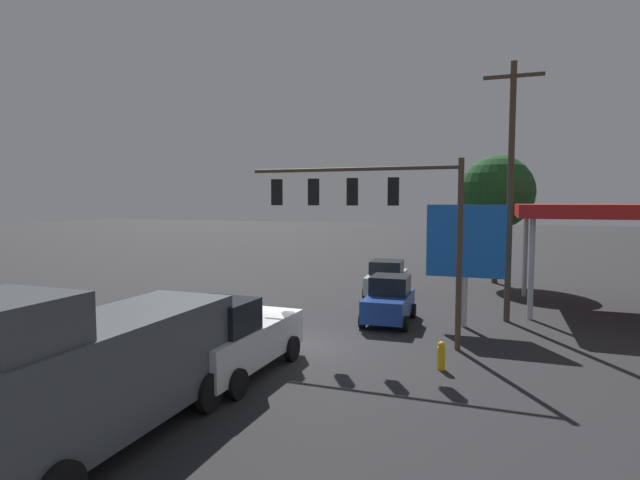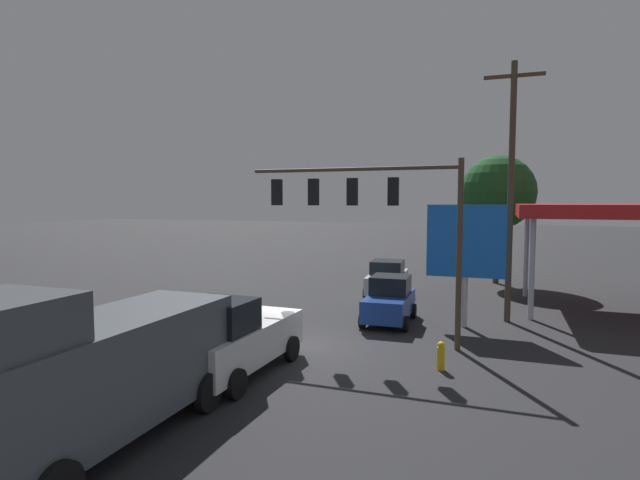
% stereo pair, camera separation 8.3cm
% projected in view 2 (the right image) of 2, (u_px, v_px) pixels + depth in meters
% --- Properties ---
extents(ground_plane, '(200.00, 200.00, 0.00)m').
position_uv_depth(ground_plane, '(300.00, 348.00, 17.54)').
color(ground_plane, '#262628').
extents(traffic_signal_assembly, '(7.88, 0.43, 6.62)m').
position_uv_depth(traffic_signal_assembly, '(369.00, 205.00, 18.05)').
color(traffic_signal_assembly, '#473828').
rests_on(traffic_signal_assembly, ground).
extents(utility_pole, '(2.40, 0.26, 10.94)m').
position_uv_depth(utility_pole, '(511.00, 187.00, 20.97)').
color(utility_pole, '#473828').
rests_on(utility_pole, ground).
extents(price_sign, '(3.10, 0.27, 5.02)m').
position_uv_depth(price_sign, '(466.00, 244.00, 20.26)').
color(price_sign, '#B7B7BC').
rests_on(price_sign, ground).
extents(sedan_waiting, '(2.31, 4.52, 1.93)m').
position_uv_depth(sedan_waiting, '(387.00, 278.00, 27.25)').
color(sedan_waiting, silver).
rests_on(sedan_waiting, ground).
extents(delivery_truck, '(2.57, 6.81, 3.58)m').
position_uv_depth(delivery_truck, '(94.00, 369.00, 10.29)').
color(delivery_truck, '#474C51').
rests_on(delivery_truck, ground).
extents(pickup_parked, '(2.40, 5.27, 2.40)m').
position_uv_depth(pickup_parked, '(234.00, 338.00, 14.76)').
color(pickup_parked, silver).
rests_on(pickup_parked, ground).
extents(hatchback_crossing, '(2.07, 3.86, 1.97)m').
position_uv_depth(hatchback_crossing, '(389.00, 300.00, 21.21)').
color(hatchback_crossing, navy).
rests_on(hatchback_crossing, ground).
extents(street_tree, '(4.57, 4.57, 8.00)m').
position_uv_depth(street_tree, '(498.00, 192.00, 31.02)').
color(street_tree, '#4C331E').
rests_on(street_tree, ground).
extents(fire_hydrant, '(0.24, 0.24, 0.88)m').
position_uv_depth(fire_hydrant, '(441.00, 356.00, 15.25)').
color(fire_hydrant, gold).
rests_on(fire_hydrant, ground).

